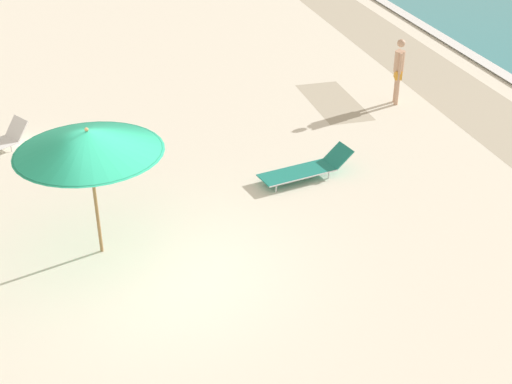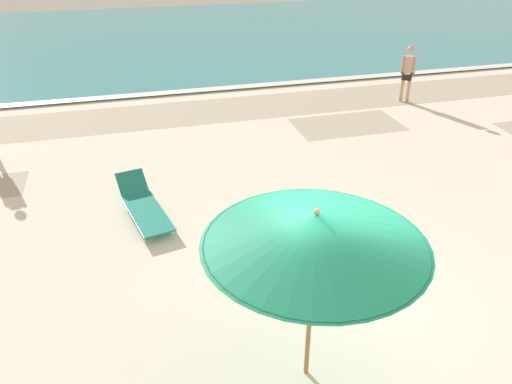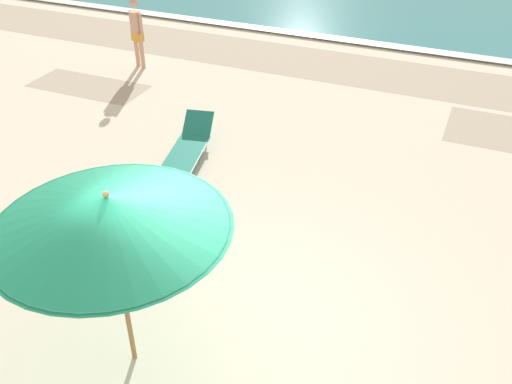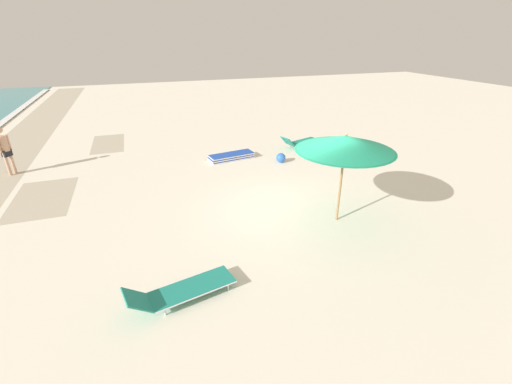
{
  "view_description": "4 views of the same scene",
  "coord_description": "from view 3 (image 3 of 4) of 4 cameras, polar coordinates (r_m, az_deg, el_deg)",
  "views": [
    {
      "loc": [
        10.37,
        -1.02,
        7.36
      ],
      "look_at": [
        -0.7,
        1.98,
        0.88
      ],
      "focal_mm": 50.0,
      "sensor_mm": 36.0,
      "label": 1
    },
    {
      "loc": [
        -2.65,
        -5.14,
        5.18
      ],
      "look_at": [
        -0.7,
        2.01,
        1.11
      ],
      "focal_mm": 35.0,
      "sensor_mm": 36.0,
      "label": 2
    },
    {
      "loc": [
        2.38,
        -4.66,
        5.63
      ],
      "look_at": [
        -0.26,
        1.6,
        1.06
      ],
      "focal_mm": 40.0,
      "sensor_mm": 36.0,
      "label": 3
    },
    {
      "loc": [
        -7.94,
        3.95,
        4.77
      ],
      "look_at": [
        -0.35,
        1.31,
        0.99
      ],
      "focal_mm": 24.0,
      "sensor_mm": 36.0,
      "label": 4
    }
  ],
  "objects": [
    {
      "name": "beachgoer_shoreline_child",
      "position": [
        15.3,
        -11.84,
        15.65
      ],
      "size": [
        0.43,
        0.27,
        1.76
      ],
      "rotation": [
        0.0,
        0.0,
        2.84
      ],
      "color": "tan",
      "rests_on": "ground_plane"
    },
    {
      "name": "sun_lounger_under_umbrella",
      "position": [
        11.05,
        -6.91,
        4.33
      ],
      "size": [
        1.03,
        2.19,
        0.53
      ],
      "rotation": [
        0.0,
        0.0,
        0.21
      ],
      "color": "#1E8475",
      "rests_on": "ground_plane"
    },
    {
      "name": "ground_plane",
      "position": [
        7.75,
        -2.88,
        -13.55
      ],
      "size": [
        60.0,
        60.0,
        0.16
      ],
      "color": "silver"
    },
    {
      "name": "beach_umbrella",
      "position": [
        6.0,
        -14.48,
        -2.04
      ],
      "size": [
        2.56,
        2.56,
        2.47
      ],
      "color": "#9E7547",
      "rests_on": "ground_plane"
    }
  ]
}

